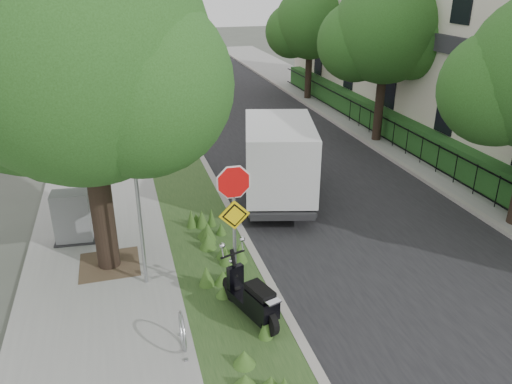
# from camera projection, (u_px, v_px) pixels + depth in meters

# --- Properties ---
(ground) EXTENTS (120.00, 120.00, 0.00)m
(ground) POSITION_uv_depth(u_px,v_px,m) (306.00, 310.00, 10.62)
(ground) COLOR #4C5147
(ground) RESTS_ON ground
(sidewalk_near) EXTENTS (3.50, 60.00, 0.12)m
(sidewalk_near) POSITION_uv_depth(u_px,v_px,m) (100.00, 166.00, 18.35)
(sidewalk_near) COLOR gray
(sidewalk_near) RESTS_ON ground
(verge) EXTENTS (2.00, 60.00, 0.12)m
(verge) POSITION_uv_depth(u_px,v_px,m) (175.00, 159.00, 19.04)
(verge) COLOR #26441D
(verge) RESTS_ON ground
(kerb_near) EXTENTS (0.20, 60.00, 0.13)m
(kerb_near) POSITION_uv_depth(u_px,v_px,m) (201.00, 157.00, 19.28)
(kerb_near) COLOR #9E9991
(kerb_near) RESTS_ON ground
(road) EXTENTS (7.00, 60.00, 0.01)m
(road) POSITION_uv_depth(u_px,v_px,m) (286.00, 150.00, 20.18)
(road) COLOR black
(road) RESTS_ON ground
(kerb_far) EXTENTS (0.20, 60.00, 0.13)m
(kerb_far) POSITION_uv_depth(u_px,v_px,m) (365.00, 141.00, 21.03)
(kerb_far) COLOR #9E9991
(kerb_far) RESTS_ON ground
(footpath_far) EXTENTS (3.20, 60.00, 0.12)m
(footpath_far) POSITION_uv_depth(u_px,v_px,m) (401.00, 138.00, 21.45)
(footpath_far) COLOR gray
(footpath_far) RESTS_ON ground
(street_tree_main) EXTENTS (6.21, 5.54, 7.66)m
(street_tree_main) POSITION_uv_depth(u_px,v_px,m) (79.00, 68.00, 10.20)
(street_tree_main) COLOR black
(street_tree_main) RESTS_ON ground
(bare_post) EXTENTS (0.08, 0.08, 4.00)m
(bare_post) POSITION_uv_depth(u_px,v_px,m) (138.00, 202.00, 10.56)
(bare_post) COLOR #A5A8AD
(bare_post) RESTS_ON ground
(bike_hoop) EXTENTS (0.06, 0.78, 0.77)m
(bike_hoop) POSITION_uv_depth(u_px,v_px,m) (182.00, 331.00, 9.22)
(bike_hoop) COLOR #A5A8AD
(bike_hoop) RESTS_ON ground
(sign_assembly) EXTENTS (0.94, 0.08, 3.22)m
(sign_assembly) POSITION_uv_depth(u_px,v_px,m) (234.00, 208.00, 9.85)
(sign_assembly) COLOR #A5A8AD
(sign_assembly) RESTS_ON ground
(fence_far) EXTENTS (0.04, 24.00, 1.00)m
(fence_far) POSITION_uv_depth(u_px,v_px,m) (381.00, 126.00, 20.96)
(fence_far) COLOR black
(fence_far) RESTS_ON ground
(hedge_far) EXTENTS (1.00, 24.00, 1.10)m
(hedge_far) POSITION_uv_depth(u_px,v_px,m) (396.00, 125.00, 21.13)
(hedge_far) COLOR #1B481A
(hedge_far) RESTS_ON footpath_far
(terrace_houses) EXTENTS (7.40, 26.40, 8.20)m
(terrace_houses) POSITION_uv_depth(u_px,v_px,m) (483.00, 37.00, 20.62)
(terrace_houses) COLOR beige
(terrace_houses) RESTS_ON ground
(far_tree_b) EXTENTS (4.83, 4.31, 6.56)m
(far_tree_b) POSITION_uv_depth(u_px,v_px,m) (384.00, 35.00, 19.45)
(far_tree_b) COLOR black
(far_tree_b) RESTS_ON ground
(far_tree_c) EXTENTS (4.37, 3.89, 5.93)m
(far_tree_c) POSITION_uv_depth(u_px,v_px,m) (309.00, 27.00, 26.66)
(far_tree_c) COLOR black
(far_tree_c) RESTS_ON ground
(scooter_far) EXTENTS (0.80, 1.84, 0.91)m
(scooter_far) POSITION_uv_depth(u_px,v_px,m) (255.00, 303.00, 9.90)
(scooter_far) COLOR black
(scooter_far) RESTS_ON ground
(box_truck) EXTENTS (3.03, 5.16, 2.19)m
(box_truck) POSITION_uv_depth(u_px,v_px,m) (278.00, 156.00, 15.33)
(box_truck) COLOR #262628
(box_truck) RESTS_ON ground
(utility_cabinet) EXTENTS (1.08, 0.77, 1.37)m
(utility_cabinet) POSITION_uv_depth(u_px,v_px,m) (73.00, 218.00, 12.89)
(utility_cabinet) COLOR #262628
(utility_cabinet) RESTS_ON ground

